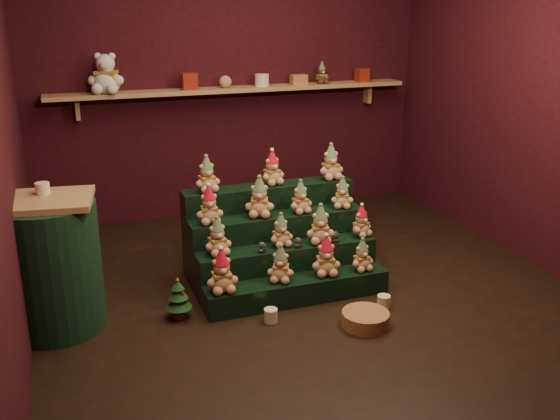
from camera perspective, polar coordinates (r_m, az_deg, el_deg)
name	(u,v)px	position (r m, az deg, el deg)	size (l,w,h in m)	color
ground	(305,286)	(4.92, 2.30, -6.99)	(4.00, 4.00, 0.00)	black
back_wall	(230,77)	(6.43, -4.58, 12.02)	(4.00, 0.10, 2.80)	black
front_wall	(493,181)	(2.76, 18.90, 2.49)	(4.00, 0.10, 2.80)	black
right_wall	(539,94)	(5.61, 22.60, 9.76)	(0.10, 4.00, 2.80)	black
back_shelf	(235,90)	(6.27, -4.11, 10.90)	(3.60, 0.26, 0.24)	tan
riser_tier_front	(298,290)	(4.65, 1.62, -7.32)	(1.40, 0.22, 0.18)	black
riser_tier_midfront	(287,268)	(4.80, 0.67, -5.28)	(1.40, 0.22, 0.36)	black
riser_tier_midback	(278,247)	(4.96, -0.22, -3.37)	(1.40, 0.22, 0.54)	black
riser_tier_back	(269,227)	(5.12, -1.05, -1.57)	(1.40, 0.22, 0.72)	black
teddy_0	(222,271)	(4.38, -5.36, -5.57)	(0.22, 0.20, 0.31)	tan
teddy_1	(281,264)	(4.53, 0.07, -4.93)	(0.19, 0.17, 0.27)	tan
teddy_2	(326,256)	(4.64, 4.22, -4.19)	(0.21, 0.19, 0.30)	tan
teddy_3	(362,255)	(4.75, 7.51, -4.08)	(0.18, 0.16, 0.25)	tan
teddy_4	(217,236)	(4.55, -5.75, -2.40)	(0.20, 0.18, 0.28)	tan
teddy_5	(281,230)	(4.69, 0.08, -1.85)	(0.18, 0.16, 0.25)	tan
teddy_6	(320,224)	(4.75, 3.71, -1.30)	(0.21, 0.19, 0.30)	tan
teddy_7	(361,221)	(4.93, 7.44, -1.01)	(0.18, 0.16, 0.25)	tan
teddy_8	(209,205)	(4.66, -6.50, 0.46)	(0.20, 0.18, 0.28)	tan
teddy_9	(260,197)	(4.78, -1.89, 1.21)	(0.22, 0.20, 0.31)	tan
teddy_10	(300,197)	(4.87, 1.88, 1.20)	(0.18, 0.17, 0.26)	tan
teddy_11	(342,193)	(5.02, 5.72, 1.59)	(0.18, 0.16, 0.25)	tan
teddy_12	(207,174)	(4.83, -6.72, 3.27)	(0.20, 0.18, 0.28)	tan
teddy_13	(272,168)	(4.99, -0.72, 3.86)	(0.19, 0.17, 0.27)	tan
teddy_14	(331,162)	(5.16, 4.67, 4.40)	(0.21, 0.19, 0.29)	tan
snow_globe_a	(262,247)	(4.60, -1.65, -3.41)	(0.06, 0.06, 0.08)	black
snow_globe_b	(298,242)	(4.69, 1.67, -2.98)	(0.06, 0.06, 0.08)	black
snow_globe_c	(335,237)	(4.80, 5.04, -2.47)	(0.07, 0.07, 0.09)	black
side_table	(52,265)	(4.42, -20.15, -4.74)	(0.67, 0.64, 0.92)	tan
table_ornament	(42,188)	(4.35, -20.89, 1.88)	(0.09, 0.09, 0.07)	beige
mini_christmas_tree	(178,298)	(4.44, -9.28, -7.95)	(0.19, 0.19, 0.32)	#4C2F1B
mug_left	(271,315)	(4.39, -0.85, -9.61)	(0.10, 0.10, 0.10)	beige
mug_right	(384,302)	(4.63, 9.46, -8.28)	(0.10, 0.10, 0.10)	beige
wicker_basket	(365,319)	(4.38, 7.81, -9.85)	(0.33, 0.33, 0.10)	#A67043
white_bear	(106,68)	(6.00, -15.65, 12.39)	(0.33, 0.29, 0.46)	white
brown_bear	(322,73)	(6.53, 3.85, 12.38)	(0.15, 0.14, 0.21)	#473017
gift_tin_red_a	(189,81)	(6.13, -8.30, 11.58)	(0.14, 0.14, 0.16)	#A72A19
gift_tin_cream	(262,80)	(6.32, -1.66, 11.78)	(0.14, 0.14, 0.12)	beige
gift_tin_red_b	(362,75)	(6.74, 7.50, 12.14)	(0.12, 0.12, 0.14)	#A72A19
shelf_plush_ball	(225,82)	(6.21, -5.02, 11.60)	(0.12, 0.12, 0.12)	tan
scarf_gift_box	(299,80)	(6.45, 1.74, 11.83)	(0.16, 0.10, 0.10)	orange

